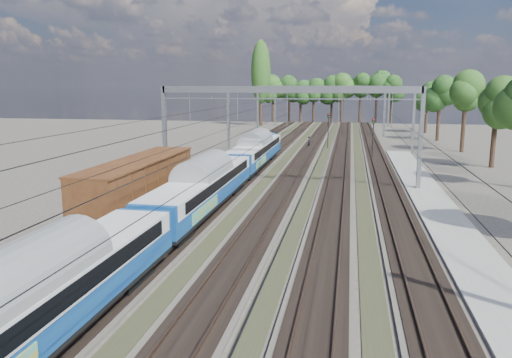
% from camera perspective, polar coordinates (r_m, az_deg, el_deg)
% --- Properties ---
extents(track_bed, '(21.00, 130.00, 0.34)m').
position_cam_1_polar(track_bed, '(60.15, 5.27, 2.05)').
color(track_bed, '#47423A').
rests_on(track_bed, ground).
extents(platform, '(3.00, 70.00, 0.30)m').
position_cam_1_polar(platform, '(35.96, 20.74, -4.41)').
color(platform, gray).
rests_on(platform, ground).
extents(catenary, '(25.65, 130.00, 9.00)m').
position_cam_1_polar(catenary, '(67.16, 6.28, 8.33)').
color(catenary, gray).
rests_on(catenary, ground).
extents(tree_belt, '(39.92, 98.33, 11.89)m').
position_cam_1_polar(tree_belt, '(105.28, 12.00, 9.73)').
color(tree_belt, black).
rests_on(tree_belt, ground).
extents(poplar, '(4.40, 4.40, 19.04)m').
position_cam_1_polar(poplar, '(114.03, 0.55, 12.09)').
color(poplar, black).
rests_on(poplar, ground).
extents(emu_train, '(2.82, 59.79, 4.13)m').
position_cam_1_polar(emu_train, '(34.98, -6.19, -0.34)').
color(emu_train, black).
rests_on(emu_train, ground).
extents(freight_boxcar, '(3.06, 14.75, 3.80)m').
position_cam_1_polar(freight_boxcar, '(36.18, -13.22, -0.38)').
color(freight_boxcar, black).
rests_on(freight_boxcar, ground).
extents(worker, '(0.40, 0.61, 1.65)m').
position_cam_1_polar(worker, '(74.39, 6.10, 4.24)').
color(worker, black).
rests_on(worker, ground).
extents(signal_near, '(0.32, 0.29, 5.10)m').
position_cam_1_polar(signal_near, '(73.47, 8.26, 6.00)').
color(signal_near, black).
rests_on(signal_near, ground).
extents(signal_far, '(0.34, 0.31, 5.04)m').
position_cam_1_polar(signal_far, '(63.50, 13.24, 5.07)').
color(signal_far, black).
rests_on(signal_far, ground).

